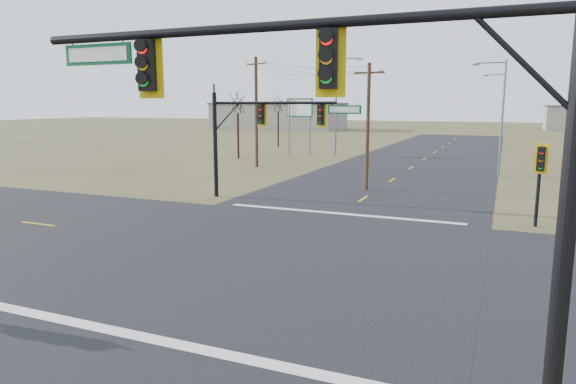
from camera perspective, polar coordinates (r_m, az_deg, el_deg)
The scene contains 17 objects.
ground at distance 18.84m, azimuth -0.97°, elevation -6.90°, with size 320.00×320.00×0.00m, color brown.
road_ew at distance 18.83m, azimuth -0.97°, elevation -6.87°, with size 160.00×14.00×0.02m, color black.
road_ns at distance 18.83m, azimuth -0.97°, elevation -6.86°, with size 14.00×160.00×0.02m, color black.
stop_bar_near at distance 12.77m, azimuth -15.25°, elevation -15.39°, with size 12.00×0.40×0.01m, color silver.
stop_bar_far at distance 25.66m, azimuth 5.83°, elevation -2.40°, with size 12.00×0.40×0.01m, color silver.
mast_arm_near at distance 9.38m, azimuth 6.68°, elevation 9.67°, with size 10.72×0.52×7.40m.
mast_arm_far at distance 28.74m, azimuth -2.47°, elevation 7.75°, with size 8.82×0.42×6.07m.
pedestal_signal_ne at distance 24.93m, azimuth 26.24°, elevation 2.72°, with size 0.60×0.51×3.75m.
utility_pole_near at distance 32.77m, azimuth 8.87°, elevation 7.46°, with size 1.94×0.30×7.92m.
utility_pole_far at distance 44.74m, azimuth -3.54°, elevation 9.02°, with size 2.14×1.05×9.39m.
highway_sign at distance 55.99m, azimuth 1.29°, elevation 8.56°, with size 3.21×0.60×6.08m.
streetlight_a at distance 42.44m, azimuth 22.49°, elevation 8.28°, with size 2.43×0.28×8.70m.
streetlight_b at distance 67.39m, azimuth 22.64°, elevation 8.72°, with size 2.56×0.41×9.13m.
streetlight_c at distance 55.47m, azimuth 5.59°, elevation 10.06°, with size 2.89×0.37×10.33m.
bare_tree_a at distance 51.96m, azimuth -5.63°, elevation 9.99°, with size 3.35×3.35×7.21m.
bare_tree_b at distance 66.11m, azimuth -1.11°, elevation 9.85°, with size 2.94×2.94×6.99m.
warehouse_left at distance 116.57m, azimuth -1.05°, elevation 8.37°, with size 28.00×14.00×5.50m, color gray.
Camera 1 is at (7.32, -16.50, 5.37)m, focal length 32.00 mm.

